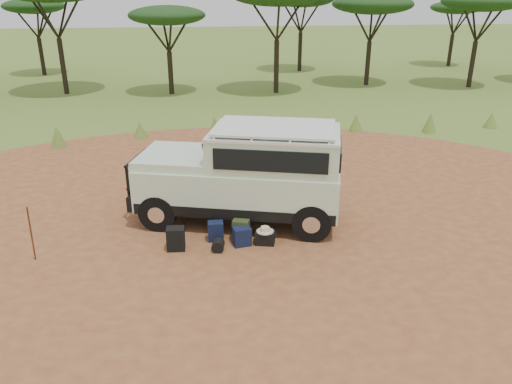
{
  "coord_description": "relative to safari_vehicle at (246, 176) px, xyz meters",
  "views": [
    {
      "loc": [
        -0.82,
        -10.83,
        5.7
      ],
      "look_at": [
        0.62,
        0.47,
        1.0
      ],
      "focal_mm": 35.0,
      "sensor_mm": 36.0,
      "label": 1
    }
  ],
  "objects": [
    {
      "name": "hard_case",
      "position": [
        0.3,
        -1.39,
        -1.07
      ],
      "size": [
        0.52,
        0.42,
        0.32
      ],
      "primitive_type": "cube",
      "rotation": [
        0.0,
        0.0,
        -0.23
      ],
      "color": "black",
      "rests_on": "ground"
    },
    {
      "name": "safari_vehicle",
      "position": [
        0.0,
        0.0,
        0.0
      ],
      "size": [
        5.58,
        3.39,
        2.56
      ],
      "rotation": [
        0.0,
        0.0,
        -0.27
      ],
      "color": "silver",
      "rests_on": "ground"
    },
    {
      "name": "backpack_black",
      "position": [
        -1.8,
        -1.42,
        -0.95
      ],
      "size": [
        0.42,
        0.32,
        0.56
      ],
      "primitive_type": "cube",
      "rotation": [
        0.0,
        0.0,
        -0.04
      ],
      "color": "black",
      "rests_on": "ground"
    },
    {
      "name": "dirt_clearing",
      "position": [
        -0.43,
        -1.02,
        -1.23
      ],
      "size": [
        23.0,
        23.0,
        0.01
      ],
      "primitive_type": "cylinder",
      "color": "#9C6533",
      "rests_on": "ground"
    },
    {
      "name": "backpack_olive",
      "position": [
        -0.25,
        -1.13,
        -0.97
      ],
      "size": [
        0.46,
        0.4,
        0.54
      ],
      "primitive_type": "cube",
      "rotation": [
        0.0,
        0.0,
        -0.36
      ],
      "color": "#323B1B",
      "rests_on": "ground"
    },
    {
      "name": "acacia_treeline",
      "position": [
        0.32,
        18.79,
        3.64
      ],
      "size": [
        46.7,
        13.2,
        6.26
      ],
      "color": "black",
      "rests_on": "ground"
    },
    {
      "name": "walking_staff",
      "position": [
        -4.88,
        -1.64,
        -0.51
      ],
      "size": [
        0.19,
        0.36,
        1.44
      ],
      "primitive_type": "cylinder",
      "rotation": [
        0.24,
        0.0,
        0.41
      ],
      "color": "brown",
      "rests_on": "ground"
    },
    {
      "name": "stuff_sack",
      "position": [
        -0.84,
        -1.61,
        -1.09
      ],
      "size": [
        0.33,
        0.33,
        0.29
      ],
      "primitive_type": "cylinder",
      "rotation": [
        1.57,
        0.0,
        -0.16
      ],
      "color": "black",
      "rests_on": "ground"
    },
    {
      "name": "ground",
      "position": [
        -0.43,
        -1.02,
        -1.23
      ],
      "size": [
        140.0,
        140.0,
        0.0
      ],
      "primitive_type": "plane",
      "color": "olive",
      "rests_on": "ground"
    },
    {
      "name": "safari_hat",
      "position": [
        0.3,
        -1.39,
        -0.87
      ],
      "size": [
        0.41,
        0.41,
        0.12
      ],
      "color": "beige",
      "rests_on": "hard_case"
    },
    {
      "name": "grass_fringe",
      "position": [
        -0.32,
        7.65,
        -0.83
      ],
      "size": [
        36.6,
        1.6,
        0.9
      ],
      "color": "olive",
      "rests_on": "ground"
    },
    {
      "name": "duffel_navy",
      "position": [
        -0.26,
        -1.39,
        -1.01
      ],
      "size": [
        0.46,
        0.37,
        0.46
      ],
      "primitive_type": "cube",
      "rotation": [
        0.0,
        0.0,
        0.19
      ],
      "color": "#111D37",
      "rests_on": "ground"
    },
    {
      "name": "backpack_navy",
      "position": [
        -0.86,
        -1.07,
        -0.99
      ],
      "size": [
        0.38,
        0.27,
        0.49
      ],
      "primitive_type": "cube",
      "rotation": [
        0.0,
        0.0,
        -0.02
      ],
      "color": "#111D37",
      "rests_on": "ground"
    }
  ]
}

